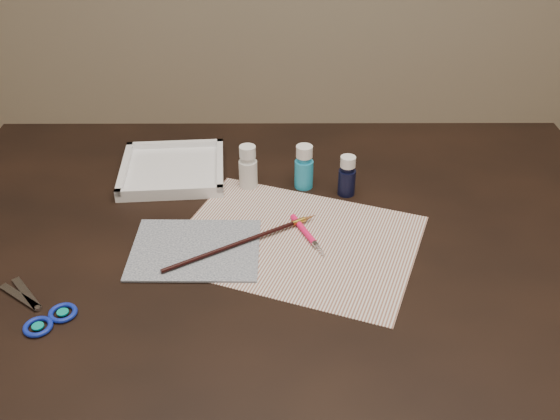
{
  "coord_description": "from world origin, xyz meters",
  "views": [
    {
      "loc": [
        -0.0,
        -0.89,
        1.39
      ],
      "look_at": [
        0.0,
        0.0,
        0.8
      ],
      "focal_mm": 40.0,
      "sensor_mm": 36.0,
      "label": 1
    }
  ],
  "objects_px": {
    "paint_bottle_white": "(248,167)",
    "paint_bottle_cyan": "(304,167)",
    "canvas": "(195,249)",
    "palette_tray": "(173,169)",
    "scissors": "(29,305)",
    "paper": "(296,241)",
    "paint_bottle_navy": "(347,176)"
  },
  "relations": [
    {
      "from": "paint_bottle_navy",
      "to": "paint_bottle_white",
      "type": "bearing_deg",
      "value": 171.33
    },
    {
      "from": "canvas",
      "to": "paint_bottle_cyan",
      "type": "bearing_deg",
      "value": 47.79
    },
    {
      "from": "palette_tray",
      "to": "paint_bottle_cyan",
      "type": "bearing_deg",
      "value": -10.8
    },
    {
      "from": "paint_bottle_cyan",
      "to": "paint_bottle_navy",
      "type": "height_order",
      "value": "paint_bottle_cyan"
    },
    {
      "from": "paper",
      "to": "paint_bottle_cyan",
      "type": "height_order",
      "value": "paint_bottle_cyan"
    },
    {
      "from": "scissors",
      "to": "canvas",
      "type": "bearing_deg",
      "value": -112.74
    },
    {
      "from": "paper",
      "to": "scissors",
      "type": "distance_m",
      "value": 0.44
    },
    {
      "from": "canvas",
      "to": "paint_bottle_cyan",
      "type": "relative_size",
      "value": 2.42
    },
    {
      "from": "paint_bottle_white",
      "to": "paint_bottle_cyan",
      "type": "xyz_separation_m",
      "value": [
        0.11,
        -0.0,
        0.0
      ]
    },
    {
      "from": "paint_bottle_cyan",
      "to": "paint_bottle_white",
      "type": "bearing_deg",
      "value": 179.34
    },
    {
      "from": "paint_bottle_cyan",
      "to": "paint_bottle_navy",
      "type": "distance_m",
      "value": 0.09
    },
    {
      "from": "canvas",
      "to": "paint_bottle_white",
      "type": "relative_size",
      "value": 2.44
    },
    {
      "from": "paper",
      "to": "paint_bottle_white",
      "type": "relative_size",
      "value": 4.59
    },
    {
      "from": "scissors",
      "to": "paint_bottle_white",
      "type": "bearing_deg",
      "value": -95.73
    },
    {
      "from": "canvas",
      "to": "paint_bottle_white",
      "type": "xyz_separation_m",
      "value": [
        0.08,
        0.21,
        0.04
      ]
    },
    {
      "from": "scissors",
      "to": "paint_bottle_navy",
      "type": "bearing_deg",
      "value": -111.25
    },
    {
      "from": "paint_bottle_cyan",
      "to": "paper",
      "type": "bearing_deg",
      "value": -95.98
    },
    {
      "from": "paint_bottle_cyan",
      "to": "scissors",
      "type": "distance_m",
      "value": 0.55
    },
    {
      "from": "canvas",
      "to": "palette_tray",
      "type": "bearing_deg",
      "value": 105.87
    },
    {
      "from": "paint_bottle_white",
      "to": "paint_bottle_cyan",
      "type": "distance_m",
      "value": 0.11
    },
    {
      "from": "paint_bottle_white",
      "to": "scissors",
      "type": "bearing_deg",
      "value": -131.86
    },
    {
      "from": "paint_bottle_cyan",
      "to": "scissors",
      "type": "bearing_deg",
      "value": -140.38
    },
    {
      "from": "paper",
      "to": "scissors",
      "type": "relative_size",
      "value": 2.45
    },
    {
      "from": "canvas",
      "to": "scissors",
      "type": "relative_size",
      "value": 1.31
    },
    {
      "from": "paint_bottle_cyan",
      "to": "paint_bottle_navy",
      "type": "xyz_separation_m",
      "value": [
        0.08,
        -0.03,
        -0.0
      ]
    },
    {
      "from": "canvas",
      "to": "paint_bottle_navy",
      "type": "xyz_separation_m",
      "value": [
        0.27,
        0.18,
        0.04
      ]
    },
    {
      "from": "canvas",
      "to": "palette_tray",
      "type": "height_order",
      "value": "palette_tray"
    },
    {
      "from": "canvas",
      "to": "paint_bottle_cyan",
      "type": "xyz_separation_m",
      "value": [
        0.19,
        0.21,
        0.04
      ]
    },
    {
      "from": "paper",
      "to": "paint_bottle_white",
      "type": "xyz_separation_m",
      "value": [
        -0.09,
        0.19,
        0.04
      ]
    },
    {
      "from": "palette_tray",
      "to": "canvas",
      "type": "bearing_deg",
      "value": -74.13
    },
    {
      "from": "paint_bottle_cyan",
      "to": "palette_tray",
      "type": "xyz_separation_m",
      "value": [
        -0.26,
        0.05,
        -0.03
      ]
    },
    {
      "from": "paint_bottle_white",
      "to": "paint_bottle_cyan",
      "type": "height_order",
      "value": "same"
    }
  ]
}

